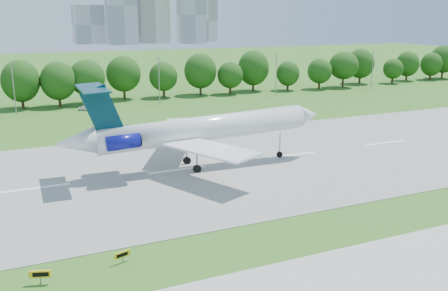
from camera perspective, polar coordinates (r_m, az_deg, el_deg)
ground at (r=53.55m, az=3.57°, el=-10.14°), size 600.00×600.00×0.00m
runway at (r=75.07m, az=-5.38°, el=-2.82°), size 400.00×45.00×0.08m
tree_line at (r=137.80m, az=-14.69°, el=7.30°), size 288.40×8.40×10.40m
light_poles at (r=127.58m, az=-15.01°, el=6.81°), size 175.90×0.25×12.19m
skyline at (r=450.76m, az=-8.81°, el=15.35°), size 127.00×52.00×80.00m
airliner at (r=74.39m, az=-3.68°, el=1.87°), size 41.17×30.03×13.51m
taxi_sign_left at (r=46.74m, az=-20.29°, el=-13.64°), size 1.81×0.79×1.29m
taxi_sign_centre at (r=48.46m, az=-11.54°, el=-12.13°), size 1.55×0.63×1.11m
service_vehicle_b at (r=127.33m, az=-15.54°, el=4.13°), size 3.67×2.82×1.17m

